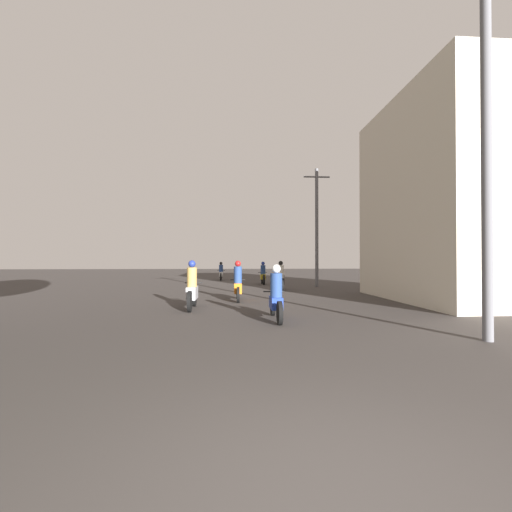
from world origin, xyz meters
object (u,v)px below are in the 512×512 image
at_px(motorcycle_white, 221,273).
at_px(building_right_near, 466,200).
at_px(motorcycle_blue, 276,297).
at_px(motorcycle_black, 281,278).
at_px(motorcycle_yellow, 263,275).
at_px(utility_pole_far, 317,225).
at_px(motorcycle_orange, 238,285).
at_px(utility_pole_near, 486,137).
at_px(motorcycle_silver, 192,290).

distance_m(motorcycle_white, building_right_near, 18.17).
height_order(motorcycle_blue, motorcycle_black, motorcycle_black).
bearing_deg(motorcycle_blue, motorcycle_yellow, 95.24).
bearing_deg(motorcycle_white, motorcycle_yellow, -49.86).
bearing_deg(utility_pole_far, building_right_near, -59.86).
height_order(motorcycle_blue, motorcycle_white, motorcycle_blue).
bearing_deg(motorcycle_black, motorcycle_blue, -102.64).
relative_size(motorcycle_blue, building_right_near, 0.26).
height_order(motorcycle_black, motorcycle_yellow, motorcycle_black).
relative_size(motorcycle_yellow, utility_pole_far, 0.28).
bearing_deg(motorcycle_yellow, utility_pole_far, -30.96).
xyz_separation_m(motorcycle_orange, motorcycle_black, (2.38, 4.51, -0.00)).
distance_m(motorcycle_blue, motorcycle_black, 9.14).
relative_size(motorcycle_blue, utility_pole_far, 0.29).
relative_size(motorcycle_orange, motorcycle_black, 1.11).
bearing_deg(motorcycle_yellow, motorcycle_blue, -88.40).
height_order(motorcycle_black, building_right_near, building_right_near).
distance_m(motorcycle_orange, motorcycle_white, 14.01).
height_order(motorcycle_white, utility_pole_near, utility_pole_near).
xyz_separation_m(motorcycle_blue, utility_pole_near, (3.93, -2.70, 3.50)).
bearing_deg(motorcycle_blue, utility_pole_near, -25.51).
xyz_separation_m(motorcycle_blue, motorcycle_silver, (-2.51, 2.22, 0.03)).
xyz_separation_m(motorcycle_black, utility_pole_near, (2.51, -11.72, 3.48)).
height_order(motorcycle_blue, motorcycle_orange, motorcycle_orange).
bearing_deg(motorcycle_yellow, building_right_near, -47.27).
bearing_deg(motorcycle_orange, motorcycle_silver, -133.52).
relative_size(motorcycle_blue, utility_pole_near, 0.26).
relative_size(motorcycle_silver, building_right_near, 0.25).
bearing_deg(motorcycle_yellow, motorcycle_black, -77.78).
xyz_separation_m(motorcycle_silver, building_right_near, (10.73, 1.70, 3.42)).
distance_m(motorcycle_yellow, utility_pole_near, 16.86).
relative_size(motorcycle_yellow, motorcycle_white, 1.03).
xyz_separation_m(motorcycle_silver, motorcycle_black, (3.93, 6.81, -0.01)).
bearing_deg(utility_pole_near, motorcycle_silver, 142.65).
xyz_separation_m(motorcycle_yellow, utility_pole_far, (3.09, -2.26, 3.15)).
relative_size(motorcycle_silver, motorcycle_orange, 0.97).
height_order(motorcycle_orange, utility_pole_near, utility_pole_near).
xyz_separation_m(motorcycle_blue, motorcycle_yellow, (0.88, 13.52, 0.00)).
distance_m(utility_pole_near, utility_pole_far, 13.95).
height_order(motorcycle_yellow, motorcycle_white, motorcycle_yellow).
distance_m(motorcycle_yellow, building_right_near, 12.57).
bearing_deg(utility_pole_far, motorcycle_blue, -109.40).
distance_m(motorcycle_silver, motorcycle_yellow, 11.79).
distance_m(building_right_near, utility_pole_far, 8.49).
bearing_deg(motorcycle_black, motorcycle_silver, -123.68).
relative_size(motorcycle_silver, motorcycle_white, 1.04).
xyz_separation_m(motorcycle_orange, utility_pole_far, (4.92, 6.73, 3.13)).
height_order(motorcycle_yellow, building_right_near, building_right_near).
bearing_deg(motorcycle_silver, utility_pole_near, -40.45).
xyz_separation_m(motorcycle_orange, motorcycle_white, (-1.11, 13.96, -0.04)).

